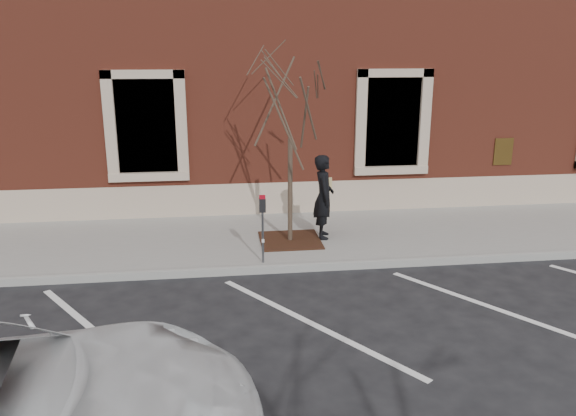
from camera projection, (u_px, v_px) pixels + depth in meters
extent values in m
plane|color=#28282B|center=(292.00, 271.00, 10.90)|extent=(120.00, 120.00, 0.00)
cube|color=gray|center=(281.00, 238.00, 12.55)|extent=(40.00, 3.50, 0.15)
cube|color=#9E9E99|center=(292.00, 268.00, 10.83)|extent=(40.00, 0.12, 0.15)
cube|color=brown|center=(258.00, 55.00, 17.21)|extent=(40.00, 8.50, 8.00)
cube|color=#BAA48E|center=(273.00, 198.00, 14.12)|extent=(40.00, 0.06, 0.80)
cube|color=black|center=(147.00, 126.00, 13.36)|extent=(1.40, 0.30, 2.20)
cube|color=#BAA48E|center=(150.00, 176.00, 13.52)|extent=(1.90, 0.20, 0.20)
cube|color=black|center=(391.00, 122.00, 14.10)|extent=(1.40, 0.30, 2.20)
cube|color=#BAA48E|center=(390.00, 170.00, 14.26)|extent=(1.90, 0.20, 0.20)
imported|color=black|center=(324.00, 197.00, 12.15)|extent=(0.53, 0.72, 1.84)
cylinder|color=#595B60|center=(263.00, 238.00, 10.77)|extent=(0.04, 0.04, 1.02)
cube|color=black|center=(262.00, 205.00, 10.60)|extent=(0.12, 0.09, 0.27)
cube|color=#B10B1D|center=(262.00, 197.00, 10.55)|extent=(0.11, 0.09, 0.06)
cube|color=white|center=(263.00, 241.00, 10.74)|extent=(0.05, 0.00, 0.07)
cube|color=#3A1912|center=(290.00, 240.00, 12.14)|extent=(1.29, 1.29, 0.03)
cylinder|color=brown|center=(290.00, 191.00, 11.85)|extent=(0.10, 0.10, 2.22)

